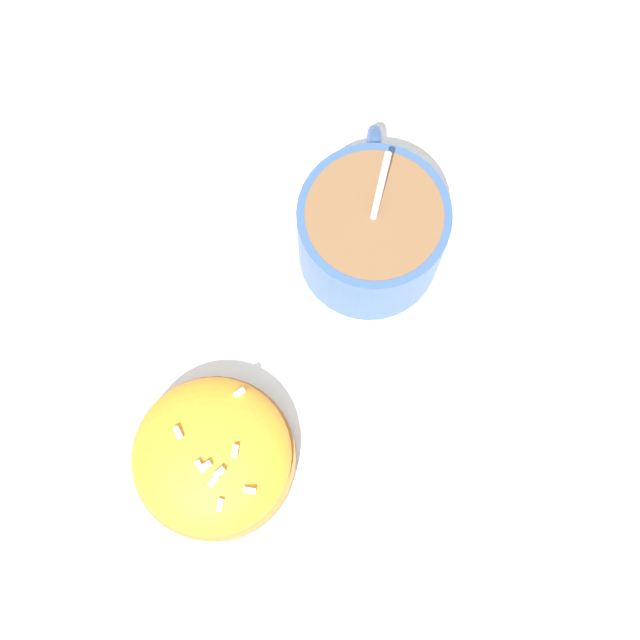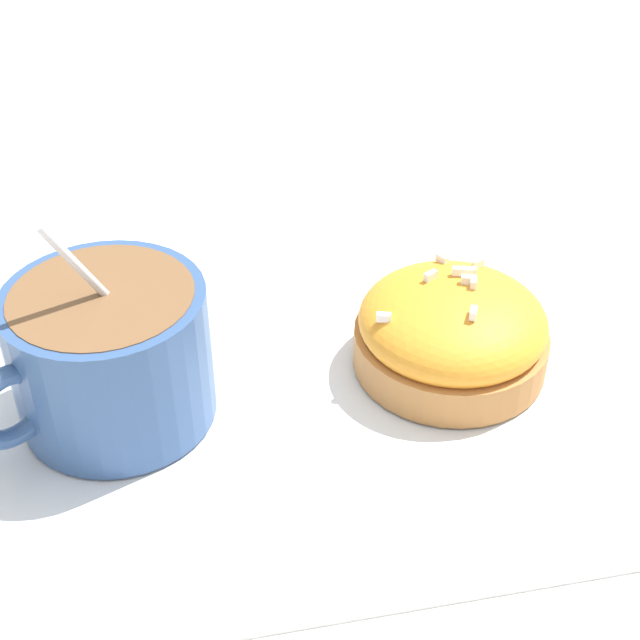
# 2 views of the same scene
# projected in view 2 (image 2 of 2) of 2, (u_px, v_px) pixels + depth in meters

# --- Properties ---
(ground_plane) EXTENTS (3.00, 3.00, 0.00)m
(ground_plane) POSITION_uv_depth(u_px,v_px,m) (285.00, 373.00, 0.46)
(ground_plane) COLOR silver
(paper_napkin) EXTENTS (0.33, 0.31, 0.00)m
(paper_napkin) POSITION_uv_depth(u_px,v_px,m) (285.00, 371.00, 0.46)
(paper_napkin) COLOR white
(paper_napkin) RESTS_ON ground_plane
(coffee_cup) EXTENTS (0.11, 0.09, 0.11)m
(coffee_cup) POSITION_uv_depth(u_px,v_px,m) (108.00, 351.00, 0.41)
(coffee_cup) COLOR #335184
(coffee_cup) RESTS_ON paper_napkin
(frosted_pastry) EXTENTS (0.10, 0.10, 0.05)m
(frosted_pastry) POSITION_uv_depth(u_px,v_px,m) (452.00, 331.00, 0.45)
(frosted_pastry) COLOR #B2753D
(frosted_pastry) RESTS_ON paper_napkin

